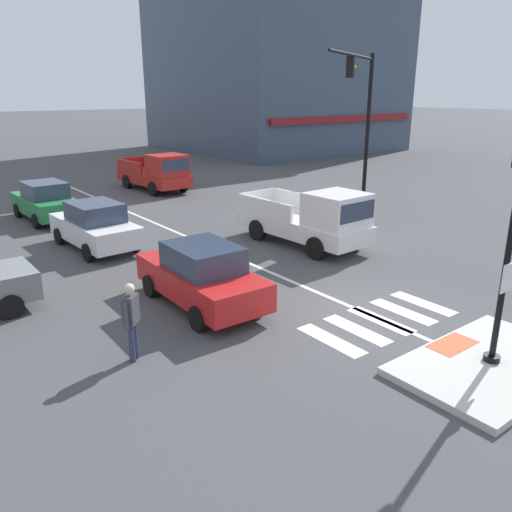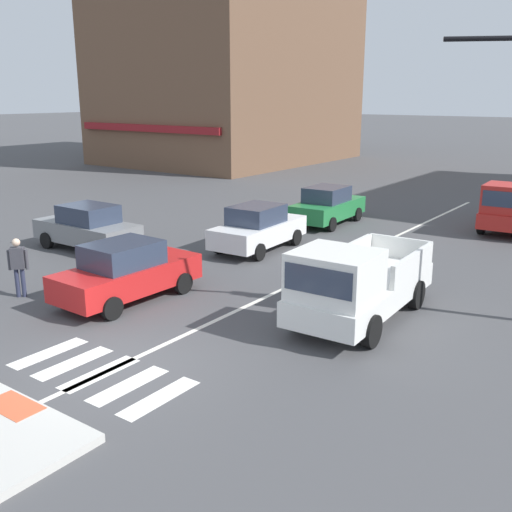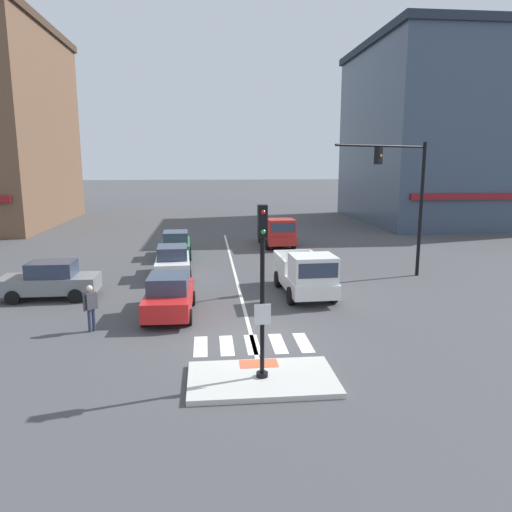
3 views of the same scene
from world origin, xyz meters
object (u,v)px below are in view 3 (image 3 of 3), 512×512
object	(u,v)px
car_green_westbound_distant	(176,244)
pickup_truck_red_eastbound_distant	(277,233)
pedestrian_at_curb_left	(91,304)
traffic_light_mast	(407,189)
pickup_truck_white_eastbound_mid	(306,275)
signal_pole	(262,276)
car_white_westbound_far	(173,261)
car_red_westbound_near	(169,295)
car_grey_cross_left	(50,280)

from	to	relation	value
car_green_westbound_distant	pickup_truck_red_eastbound_distant	bearing A→B (deg)	24.53
car_green_westbound_distant	pedestrian_at_curb_left	xyz separation A→B (m)	(-2.16, -13.44, 0.17)
traffic_light_mast	pickup_truck_white_eastbound_mid	xyz separation A→B (m)	(-5.61, -2.95, -3.57)
car_green_westbound_distant	pedestrian_at_curb_left	world-z (taller)	pedestrian_at_curb_left
traffic_light_mast	car_green_westbound_distant	bearing A→B (deg)	150.03
signal_pole	car_white_westbound_far	world-z (taller)	signal_pole
traffic_light_mast	car_red_westbound_near	world-z (taller)	traffic_light_mast
pickup_truck_red_eastbound_distant	pickup_truck_white_eastbound_mid	size ratio (longest dim) A/B	1.00
traffic_light_mast	car_green_westbound_distant	size ratio (longest dim) A/B	1.65
traffic_light_mast	car_grey_cross_left	xyz separation A→B (m)	(-16.74, -2.09, -3.74)
traffic_light_mast	car_green_westbound_distant	xyz separation A→B (m)	(-11.85, 6.83, -3.74)
traffic_light_mast	car_red_westbound_near	distance (m)	13.02
traffic_light_mast	pickup_truck_red_eastbound_distant	world-z (taller)	traffic_light_mast
car_white_westbound_far	pickup_truck_white_eastbound_mid	bearing A→B (deg)	-36.07
car_grey_cross_left	car_white_westbound_far	size ratio (longest dim) A/B	0.98
car_red_westbound_near	traffic_light_mast	bearing A→B (deg)	23.80
traffic_light_mast	pickup_truck_red_eastbound_distant	xyz separation A→B (m)	(-5.00, 9.96, -3.57)
signal_pole	car_green_westbound_distant	distance (m)	18.48
car_grey_cross_left	pedestrian_at_curb_left	distance (m)	5.29
traffic_light_mast	car_red_westbound_near	bearing A→B (deg)	-156.20
car_grey_cross_left	pickup_truck_red_eastbound_distant	xyz separation A→B (m)	(11.74, 12.05, 0.17)
car_red_westbound_near	pedestrian_at_curb_left	xyz separation A→B (m)	(-2.60, -1.57, 0.17)
traffic_light_mast	car_green_westbound_distant	world-z (taller)	traffic_light_mast
car_green_westbound_distant	pickup_truck_white_eastbound_mid	distance (m)	11.61
car_green_westbound_distant	pedestrian_at_curb_left	size ratio (longest dim) A/B	2.49
pickup_truck_red_eastbound_distant	pickup_truck_white_eastbound_mid	bearing A→B (deg)	-92.69
signal_pole	pedestrian_at_curb_left	bearing A→B (deg)	140.10
traffic_light_mast	car_grey_cross_left	size ratio (longest dim) A/B	1.67
car_red_westbound_near	car_white_westbound_far	distance (m)	6.53
car_green_westbound_distant	pickup_truck_red_eastbound_distant	size ratio (longest dim) A/B	0.80
signal_pole	traffic_light_mast	world-z (taller)	traffic_light_mast
signal_pole	pickup_truck_white_eastbound_mid	distance (m)	8.97
car_green_westbound_distant	pedestrian_at_curb_left	bearing A→B (deg)	-99.13
traffic_light_mast	car_white_westbound_far	distance (m)	12.38
traffic_light_mast	car_grey_cross_left	distance (m)	17.28
signal_pole	traffic_light_mast	xyz separation A→B (m)	(8.50, 11.21, 1.59)
pedestrian_at_curb_left	signal_pole	bearing A→B (deg)	-39.90
car_grey_cross_left	signal_pole	bearing A→B (deg)	-47.92
car_white_westbound_far	pickup_truck_red_eastbound_distant	bearing A→B (deg)	51.63
car_green_westbound_distant	car_white_westbound_far	bearing A→B (deg)	-88.47
car_red_westbound_near	pickup_truck_white_eastbound_mid	size ratio (longest dim) A/B	0.80
traffic_light_mast	pedestrian_at_curb_left	world-z (taller)	traffic_light_mast
traffic_light_mast	pickup_truck_red_eastbound_distant	bearing A→B (deg)	116.67
car_red_westbound_near	pedestrian_at_curb_left	size ratio (longest dim) A/B	2.48
traffic_light_mast	pickup_truck_white_eastbound_mid	world-z (taller)	traffic_light_mast
car_grey_cross_left	pickup_truck_red_eastbound_distant	bearing A→B (deg)	45.73
pickup_truck_red_eastbound_distant	pedestrian_at_curb_left	world-z (taller)	pickup_truck_red_eastbound_distant
signal_pole	car_grey_cross_left	distance (m)	12.48
traffic_light_mast	car_green_westbound_distant	distance (m)	14.18
car_red_westbound_near	pickup_truck_red_eastbound_distant	bearing A→B (deg)	66.85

